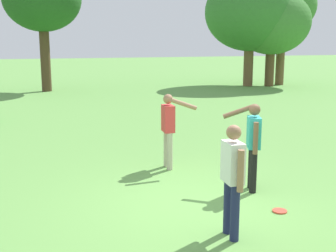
{
  "coord_description": "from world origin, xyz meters",
  "views": [
    {
      "loc": [
        -2.62,
        -6.67,
        2.79
      ],
      "look_at": [
        0.1,
        1.92,
        1.0
      ],
      "focal_mm": 46.8,
      "sensor_mm": 36.0,
      "label": 1
    }
  ],
  "objects_px": {
    "tree_broad_center": "(250,13)",
    "tree_slender_mid": "(283,6)",
    "person_catcher": "(169,125)",
    "person_bystander": "(253,140)",
    "frisbee": "(280,211)",
    "tree_far_right": "(272,22)",
    "person_thrower": "(233,174)"
  },
  "relations": [
    {
      "from": "person_catcher",
      "to": "tree_broad_center",
      "type": "xyz_separation_m",
      "value": [
        9.81,
        14.99,
        3.37
      ]
    },
    {
      "from": "tree_broad_center",
      "to": "tree_slender_mid",
      "type": "bearing_deg",
      "value": 0.84
    },
    {
      "from": "person_bystander",
      "to": "tree_far_right",
      "type": "distance_m",
      "value": 19.41
    },
    {
      "from": "person_catcher",
      "to": "tree_far_right",
      "type": "height_order",
      "value": "tree_far_right"
    },
    {
      "from": "person_thrower",
      "to": "person_bystander",
      "type": "distance_m",
      "value": 2.09
    },
    {
      "from": "person_catcher",
      "to": "frisbee",
      "type": "relative_size",
      "value": 6.83
    },
    {
      "from": "person_thrower",
      "to": "person_bystander",
      "type": "xyz_separation_m",
      "value": [
        1.23,
        1.69,
        0.02
      ]
    },
    {
      "from": "person_bystander",
      "to": "frisbee",
      "type": "height_order",
      "value": "person_bystander"
    },
    {
      "from": "person_catcher",
      "to": "person_bystander",
      "type": "xyz_separation_m",
      "value": [
        1.04,
        -1.84,
        0.0
      ]
    },
    {
      "from": "person_thrower",
      "to": "frisbee",
      "type": "xyz_separation_m",
      "value": [
        1.17,
        0.6,
        -0.93
      ]
    },
    {
      "from": "person_thrower",
      "to": "frisbee",
      "type": "relative_size",
      "value": 6.83
    },
    {
      "from": "tree_broad_center",
      "to": "tree_far_right",
      "type": "bearing_deg",
      "value": -19.64
    },
    {
      "from": "person_catcher",
      "to": "tree_slender_mid",
      "type": "height_order",
      "value": "tree_slender_mid"
    },
    {
      "from": "person_catcher",
      "to": "person_bystander",
      "type": "distance_m",
      "value": 2.12
    },
    {
      "from": "frisbee",
      "to": "person_bystander",
      "type": "bearing_deg",
      "value": 87.21
    },
    {
      "from": "person_catcher",
      "to": "person_bystander",
      "type": "height_order",
      "value": "same"
    },
    {
      "from": "person_bystander",
      "to": "tree_broad_center",
      "type": "xyz_separation_m",
      "value": [
        8.77,
        16.84,
        3.37
      ]
    },
    {
      "from": "tree_far_right",
      "to": "tree_slender_mid",
      "type": "relative_size",
      "value": 0.89
    },
    {
      "from": "person_catcher",
      "to": "frisbee",
      "type": "bearing_deg",
      "value": -71.42
    },
    {
      "from": "tree_far_right",
      "to": "tree_broad_center",
      "type": "bearing_deg",
      "value": 160.36
    },
    {
      "from": "person_catcher",
      "to": "tree_broad_center",
      "type": "distance_m",
      "value": 18.23
    },
    {
      "from": "tree_far_right",
      "to": "tree_slender_mid",
      "type": "bearing_deg",
      "value": 25.02
    },
    {
      "from": "frisbee",
      "to": "tree_far_right",
      "type": "xyz_separation_m",
      "value": [
        10.03,
        17.5,
        3.78
      ]
    },
    {
      "from": "tree_far_right",
      "to": "frisbee",
      "type": "bearing_deg",
      "value": -119.82
    },
    {
      "from": "tree_far_right",
      "to": "person_bystander",
      "type": "bearing_deg",
      "value": -121.31
    },
    {
      "from": "person_thrower",
      "to": "tree_broad_center",
      "type": "bearing_deg",
      "value": 61.65
    },
    {
      "from": "person_catcher",
      "to": "frisbee",
      "type": "xyz_separation_m",
      "value": [
        0.99,
        -2.94,
        -0.95
      ]
    },
    {
      "from": "tree_broad_center",
      "to": "tree_slender_mid",
      "type": "height_order",
      "value": "tree_broad_center"
    },
    {
      "from": "frisbee",
      "to": "tree_slender_mid",
      "type": "height_order",
      "value": "tree_slender_mid"
    },
    {
      "from": "tree_far_right",
      "to": "tree_slender_mid",
      "type": "height_order",
      "value": "tree_slender_mid"
    },
    {
      "from": "frisbee",
      "to": "tree_slender_mid",
      "type": "bearing_deg",
      "value": 58.46
    },
    {
      "from": "person_bystander",
      "to": "person_thrower",
      "type": "bearing_deg",
      "value": -125.99
    }
  ]
}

